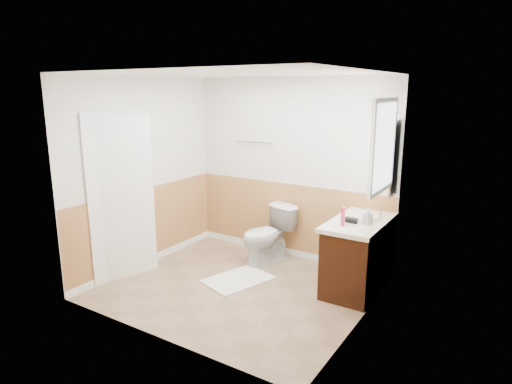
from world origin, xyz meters
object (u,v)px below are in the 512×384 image
Objects in this scene: toilet at (267,235)px; bath_mat at (238,280)px; lotion_bottle at (343,216)px; vanity_cabinet at (359,256)px; soap_dispenser at (368,216)px.

bath_mat is at bearing -72.46° from toilet.
lotion_bottle is at bearing -1.76° from toilet.
toilet is 1.34m from vanity_cabinet.
soap_dispenser reaches higher than bath_mat.
lotion_bottle reaches higher than soap_dispenser.
lotion_bottle reaches higher than bath_mat.
bath_mat is at bearing -167.15° from lotion_bottle.
toilet is 0.98× the size of bath_mat.
vanity_cabinet is 0.65m from lotion_bottle.
vanity_cabinet is at bearing 24.11° from bath_mat.
lotion_bottle reaches higher than toilet.
bath_mat is 1.79m from soap_dispenser.
vanity_cabinet reaches higher than toilet.
lotion_bottle is 0.29m from soap_dispenser.
vanity_cabinet is (1.33, 0.60, 0.39)m from bath_mat.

